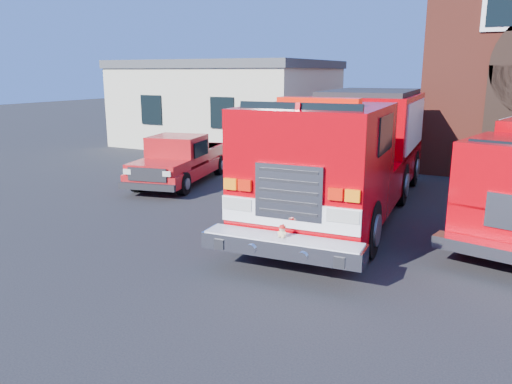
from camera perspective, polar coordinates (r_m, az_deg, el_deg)
The scene contains 4 objects.
ground at distance 11.96m, azimuth 2.66°, elevation -4.86°, with size 100.00×100.00×0.00m, color black.
side_building at distance 27.10m, azimuth -3.08°, elevation 10.21°, with size 10.20×8.20×4.35m.
fire_engine at distance 14.00m, azimuth 10.79°, elevation 4.72°, with size 3.63×10.74×3.25m.
pickup_truck at distance 17.53m, azimuth -8.60°, elevation 3.61°, with size 2.86×5.39×1.68m.
Camera 1 is at (4.74, -10.31, 3.78)m, focal length 35.00 mm.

